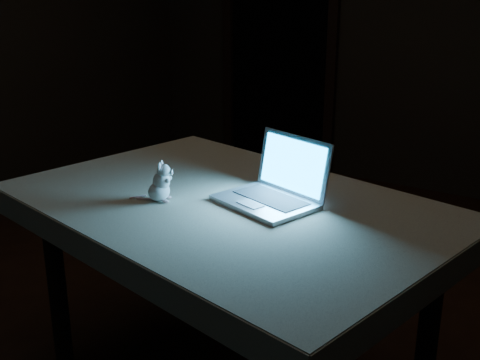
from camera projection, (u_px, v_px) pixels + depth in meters
The scene contains 7 objects.
floor at pixel (222, 336), 2.75m from camera, with size 5.00×5.00×0.00m, color black.
back_wall at pixel (414, 14), 4.33m from camera, with size 4.50×0.04×2.60m, color black.
doorway at pixel (279, 40), 4.96m from camera, with size 1.06×0.36×2.13m, color black, non-canonical shape.
table at pixel (228, 300), 2.28m from camera, with size 1.47×0.95×0.79m, color black, non-canonical shape.
tablecloth at pixel (207, 213), 2.17m from camera, with size 1.57×1.05×0.10m, color beige, non-canonical shape.
laptop at pixel (265, 174), 2.08m from camera, with size 0.34×0.29×0.23m, color #A6A6AA, non-canonical shape.
plush_mouse at pixel (159, 181), 2.13m from camera, with size 0.11×0.11×0.15m, color silver, non-canonical shape.
Camera 1 is at (1.34, -1.96, 1.56)m, focal length 45.00 mm.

